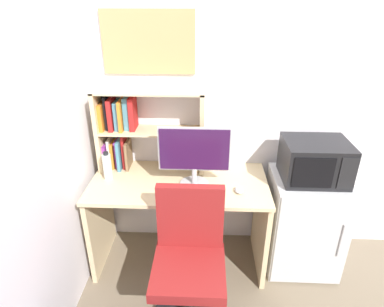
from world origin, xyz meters
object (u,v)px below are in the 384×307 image
object	(u,v)px
hutch_bookshelf	(135,127)
monitor	(194,154)
keyboard	(192,191)
computer_mouse	(239,190)
microwave	(315,161)
wall_corkboard	(148,42)
desk_chair	(189,270)
mini_fridge	(303,222)
water_bottle	(107,166)

from	to	relation	value
hutch_bookshelf	monitor	distance (m)	0.54
monitor	keyboard	bearing A→B (deg)	-97.22
computer_mouse	microwave	size ratio (longest dim) A/B	0.19
keyboard	wall_corkboard	distance (m)	1.10
desk_chair	hutch_bookshelf	bearing A→B (deg)	121.13
hutch_bookshelf	microwave	bearing A→B (deg)	-8.26
computer_mouse	mini_fridge	distance (m)	0.68
monitor	microwave	world-z (taller)	monitor
desk_chair	wall_corkboard	world-z (taller)	wall_corkboard
keyboard	desk_chair	size ratio (longest dim) A/B	0.44
water_bottle	mini_fridge	size ratio (longest dim) A/B	0.28
water_bottle	monitor	bearing A→B (deg)	-4.98
hutch_bookshelf	microwave	xyz separation A→B (m)	(1.34, -0.19, -0.16)
wall_corkboard	keyboard	bearing A→B (deg)	-54.10
computer_mouse	desk_chair	world-z (taller)	desk_chair
monitor	mini_fridge	size ratio (longest dim) A/B	0.64
keyboard	desk_chair	distance (m)	0.53
monitor	mini_fridge	bearing A→B (deg)	4.05
microwave	wall_corkboard	bearing A→B (deg)	166.51
monitor	desk_chair	distance (m)	0.78
monitor	water_bottle	world-z (taller)	monitor
monitor	wall_corkboard	xyz separation A→B (m)	(-0.34, 0.35, 0.70)
monitor	hutch_bookshelf	bearing A→B (deg)	151.21
keyboard	computer_mouse	bearing A→B (deg)	2.76
hutch_bookshelf	wall_corkboard	distance (m)	0.63
water_bottle	desk_chair	world-z (taller)	water_bottle
computer_mouse	keyboard	bearing A→B (deg)	-177.24
mini_fridge	microwave	world-z (taller)	microwave
microwave	desk_chair	distance (m)	1.17
desk_chair	wall_corkboard	bearing A→B (deg)	111.28
monitor	keyboard	world-z (taller)	monitor
hutch_bookshelf	desk_chair	xyz separation A→B (m)	(0.46, -0.76, -0.68)
water_bottle	hutch_bookshelf	bearing A→B (deg)	47.60
monitor	wall_corkboard	distance (m)	0.86
hutch_bookshelf	computer_mouse	bearing A→B (deg)	-23.56
water_bottle	wall_corkboard	xyz separation A→B (m)	(0.31, 0.30, 0.85)
keyboard	mini_fridge	world-z (taller)	mini_fridge
mini_fridge	wall_corkboard	size ratio (longest dim) A/B	1.20
computer_mouse	mini_fridge	xyz separation A→B (m)	(0.54, 0.15, -0.38)
mini_fridge	computer_mouse	bearing A→B (deg)	-164.72
mini_fridge	microwave	size ratio (longest dim) A/B	1.77
mini_fridge	microwave	bearing A→B (deg)	89.95
keyboard	wall_corkboard	world-z (taller)	wall_corkboard
mini_fridge	wall_corkboard	xyz separation A→B (m)	(-1.21, 0.29, 1.32)
microwave	wall_corkboard	world-z (taller)	wall_corkboard
hutch_bookshelf	desk_chair	distance (m)	1.12
water_bottle	mini_fridge	distance (m)	1.59
microwave	computer_mouse	bearing A→B (deg)	-164.43
mini_fridge	desk_chair	size ratio (longest dim) A/B	0.83
desk_chair	mini_fridge	bearing A→B (deg)	32.69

